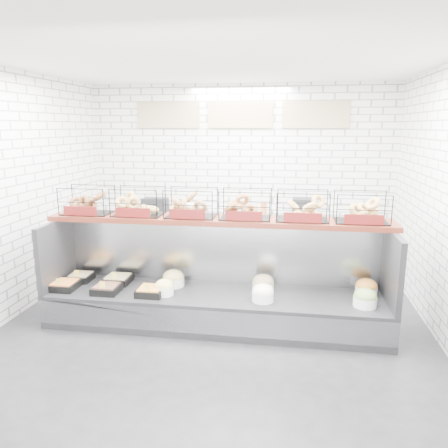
# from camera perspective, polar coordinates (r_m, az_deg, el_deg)

# --- Properties ---
(ground) EXTENTS (5.50, 5.50, 0.00)m
(ground) POSITION_cam_1_polar(r_m,az_deg,el_deg) (5.13, -1.72, -14.28)
(ground) COLOR black
(ground) RESTS_ON ground
(room_shell) EXTENTS (5.02, 5.51, 3.01)m
(room_shell) POSITION_cam_1_polar(r_m,az_deg,el_deg) (5.17, -0.65, 9.73)
(room_shell) COLOR white
(room_shell) RESTS_ON ground
(display_case) EXTENTS (4.00, 0.90, 1.20)m
(display_case) POSITION_cam_1_polar(r_m,az_deg,el_deg) (5.30, -1.08, -9.46)
(display_case) COLOR black
(display_case) RESTS_ON ground
(bagel_shelf) EXTENTS (4.10, 0.50, 0.40)m
(bagel_shelf) POSITION_cam_1_polar(r_m,az_deg,el_deg) (5.17, -0.77, 2.23)
(bagel_shelf) COLOR #49180F
(bagel_shelf) RESTS_ON display_case
(prep_counter) EXTENTS (4.00, 0.60, 1.20)m
(prep_counter) POSITION_cam_1_polar(r_m,az_deg,el_deg) (7.22, 1.64, -2.22)
(prep_counter) COLOR #93969B
(prep_counter) RESTS_ON ground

